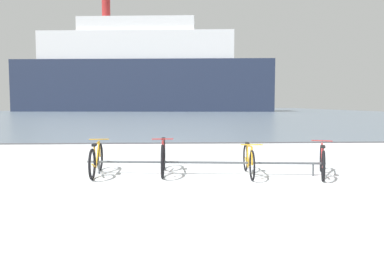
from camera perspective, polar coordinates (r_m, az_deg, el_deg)
ground at (r=57.91m, az=-0.60°, el=2.40°), size 80.00×132.00×0.08m
bike_rack at (r=7.82m, az=2.08°, el=-5.74°), size 5.32×0.52×0.31m
bicycle_0 at (r=8.10m, az=-15.43°, el=-4.99°), size 0.46×1.68×0.77m
bicycle_1 at (r=7.96m, az=-4.74°, el=-4.77°), size 0.46×1.74×0.85m
bicycle_2 at (r=7.84m, az=9.28°, el=-5.23°), size 0.46×1.68×0.75m
bicycle_3 at (r=8.21m, az=20.60°, el=-5.06°), size 0.71×1.63×0.75m
ferry_ship at (r=74.97m, az=-8.14°, el=8.88°), size 53.53×13.43×23.85m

